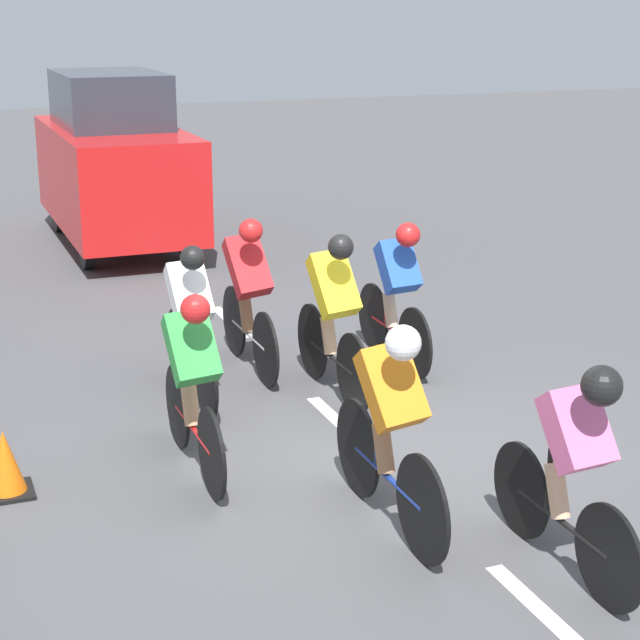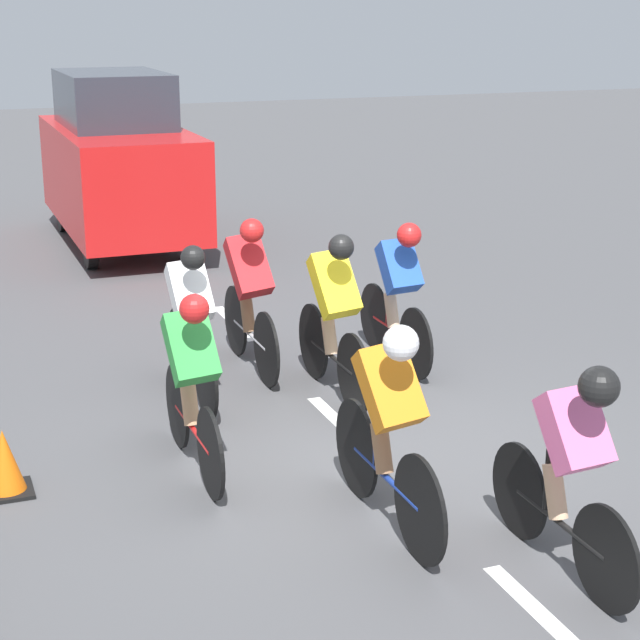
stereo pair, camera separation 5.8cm
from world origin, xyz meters
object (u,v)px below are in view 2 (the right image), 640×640
(cyclist_yellow, at_px, (334,312))
(cyclist_green, at_px, (192,378))
(cyclist_pink, at_px, (572,461))
(cyclist_orange, at_px, (389,421))
(support_car, at_px, (119,162))
(cyclist_red, at_px, (250,291))
(cyclist_blue, at_px, (398,289))
(cyclist_white, at_px, (191,320))
(traffic_cone, at_px, (5,463))

(cyclist_yellow, bearing_deg, cyclist_green, 35.93)
(cyclist_pink, height_order, cyclist_orange, cyclist_orange)
(support_car, bearing_deg, cyclist_red, 90.74)
(cyclist_blue, height_order, cyclist_orange, cyclist_orange)
(cyclist_yellow, bearing_deg, support_car, -85.37)
(cyclist_pink, xyz_separation_m, cyclist_orange, (0.78, -0.93, 0.01))
(cyclist_yellow, distance_m, support_car, 7.04)
(cyclist_white, bearing_deg, cyclist_pink, 110.27)
(cyclist_blue, height_order, cyclist_pink, cyclist_blue)
(cyclist_red, xyz_separation_m, support_car, (0.08, -6.08, 0.40))
(cyclist_white, height_order, cyclist_green, cyclist_white)
(support_car, bearing_deg, cyclist_blue, 102.84)
(cyclist_yellow, relative_size, cyclist_white, 1.01)
(traffic_cone, bearing_deg, support_car, -106.47)
(cyclist_blue, bearing_deg, cyclist_green, 35.06)
(cyclist_blue, xyz_separation_m, traffic_cone, (3.83, 1.57, -0.54))
(cyclist_green, relative_size, cyclist_orange, 0.96)
(cyclist_green, bearing_deg, cyclist_yellow, -144.07)
(cyclist_yellow, xyz_separation_m, cyclist_green, (1.57, 1.14, -0.04))
(cyclist_white, xyz_separation_m, cyclist_pink, (-1.39, 3.76, 0.02))
(cyclist_orange, bearing_deg, cyclist_white, -77.80)
(cyclist_white, relative_size, cyclist_orange, 0.97)
(support_car, distance_m, traffic_cone, 8.39)
(cyclist_green, xyz_separation_m, cyclist_blue, (-2.47, -1.73, 0.01))
(cyclist_pink, bearing_deg, cyclist_orange, -50.18)
(cyclist_green, distance_m, cyclist_blue, 3.01)
(cyclist_green, height_order, support_car, support_car)
(cyclist_blue, xyz_separation_m, cyclist_orange, (1.49, 3.08, 0.02))
(cyclist_green, bearing_deg, cyclist_white, -103.85)
(cyclist_red, height_order, support_car, support_car)
(cyclist_red, height_order, cyclist_orange, cyclist_red)
(cyclist_blue, relative_size, cyclist_pink, 1.02)
(cyclist_pink, bearing_deg, cyclist_green, -52.35)
(cyclist_red, relative_size, support_car, 0.41)
(cyclist_green, relative_size, cyclist_pink, 1.04)
(cyclist_red, distance_m, cyclist_green, 2.33)
(cyclist_orange, bearing_deg, cyclist_blue, -115.84)
(cyclist_red, relative_size, traffic_cone, 3.47)
(cyclist_yellow, height_order, cyclist_blue, cyclist_yellow)
(cyclist_yellow, bearing_deg, cyclist_red, -62.13)
(cyclist_white, bearing_deg, cyclist_yellow, 163.98)
(cyclist_blue, relative_size, cyclist_orange, 0.94)
(cyclist_green, xyz_separation_m, support_car, (-1.00, -8.15, 0.44))
(cyclist_orange, distance_m, traffic_cone, 2.83)
(cyclist_green, height_order, cyclist_blue, cyclist_green)
(support_car, xyz_separation_m, traffic_cone, (2.36, 7.99, -0.97))
(cyclist_yellow, relative_size, cyclist_pink, 1.06)
(cyclist_blue, xyz_separation_m, cyclist_pink, (0.71, 4.01, 0.01))
(cyclist_yellow, distance_m, cyclist_green, 1.94)
(cyclist_blue, bearing_deg, cyclist_white, 6.68)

